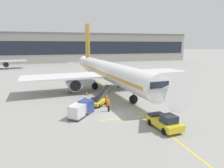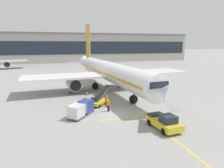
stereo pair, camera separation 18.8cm
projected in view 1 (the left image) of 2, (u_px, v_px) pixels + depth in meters
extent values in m
plane|color=gray|center=(114.00, 114.00, 27.23)|extent=(600.00, 600.00, 0.00)
cylinder|color=white|center=(111.00, 72.00, 40.98)|extent=(6.63, 34.90, 3.85)
cube|color=gold|center=(111.00, 72.00, 40.98)|extent=(6.56, 33.52, 0.46)
cone|color=white|center=(169.00, 93.00, 23.32)|extent=(3.96, 4.13, 3.66)
cone|color=white|center=(87.00, 62.00, 59.65)|extent=(3.76, 6.41, 3.27)
cube|color=white|center=(66.00, 77.00, 38.73)|extent=(16.99, 8.24, 0.36)
cylinder|color=#93969E|center=(73.00, 84.00, 38.83)|extent=(2.74, 4.69, 2.39)
cylinder|color=black|center=(76.00, 86.00, 36.72)|extent=(2.03, 0.28, 2.03)
cube|color=white|center=(147.00, 72.00, 45.05)|extent=(16.99, 8.24, 0.36)
cylinder|color=#93969E|center=(143.00, 79.00, 44.22)|extent=(2.74, 4.69, 2.39)
cylinder|color=black|center=(148.00, 81.00, 42.11)|extent=(2.03, 0.28, 2.03)
cube|color=gold|center=(87.00, 43.00, 57.12)|extent=(0.61, 4.17, 10.41)
cube|color=white|center=(88.00, 62.00, 57.90)|extent=(11.40, 3.67, 0.20)
cube|color=#1E2633|center=(156.00, 84.00, 25.68)|extent=(2.83, 1.94, 0.85)
cylinder|color=#47474C|center=(134.00, 96.00, 31.94)|extent=(0.22, 0.22, 1.16)
sphere|color=black|center=(134.00, 99.00, 32.05)|extent=(1.42, 1.42, 1.42)
cylinder|color=#47474C|center=(95.00, 83.00, 42.05)|extent=(0.22, 0.22, 1.16)
sphere|color=black|center=(95.00, 86.00, 42.16)|extent=(1.42, 1.42, 1.42)
cylinder|color=#47474C|center=(120.00, 82.00, 44.07)|extent=(0.22, 0.22, 1.16)
sphere|color=black|center=(120.00, 84.00, 44.19)|extent=(1.42, 1.42, 1.42)
cube|color=gold|center=(98.00, 102.00, 31.18)|extent=(3.43, 3.62, 0.44)
cube|color=black|center=(93.00, 100.00, 30.38)|extent=(0.82, 0.82, 0.70)
cylinder|color=#333338|center=(96.00, 98.00, 30.98)|extent=(0.08, 0.08, 0.80)
cube|color=gold|center=(102.00, 94.00, 32.11)|extent=(3.92, 4.36, 1.84)
cube|color=black|center=(102.00, 93.00, 32.09)|extent=(3.73, 4.16, 1.69)
cube|color=#333338|center=(105.00, 93.00, 31.90)|extent=(3.24, 3.75, 1.88)
cube|color=#333338|center=(100.00, 93.00, 32.26)|extent=(3.24, 3.75, 1.88)
cylinder|color=black|center=(106.00, 102.00, 31.99)|extent=(0.52, 0.56, 0.56)
cylinder|color=black|center=(98.00, 101.00, 32.58)|extent=(0.52, 0.56, 0.56)
cylinder|color=black|center=(99.00, 106.00, 29.86)|extent=(0.52, 0.56, 0.56)
cylinder|color=black|center=(90.00, 105.00, 30.46)|extent=(0.52, 0.56, 0.56)
cube|color=#515156|center=(86.00, 111.00, 27.72)|extent=(2.50, 2.56, 0.12)
cylinder|color=#4C4C51|center=(81.00, 115.00, 26.50)|extent=(0.49, 0.59, 0.07)
cube|color=navy|center=(86.00, 106.00, 27.56)|extent=(2.36, 2.42, 1.50)
cube|color=navy|center=(83.00, 102.00, 27.61)|extent=(1.80, 1.96, 0.74)
cube|color=silver|center=(82.00, 108.00, 26.69)|extent=(1.14, 0.93, 1.38)
sphere|color=black|center=(79.00, 113.00, 27.26)|extent=(0.30, 0.30, 0.30)
sphere|color=black|center=(88.00, 114.00, 26.75)|extent=(0.30, 0.30, 0.30)
sphere|color=black|center=(85.00, 110.00, 28.71)|extent=(0.30, 0.30, 0.30)
sphere|color=black|center=(93.00, 111.00, 28.20)|extent=(0.30, 0.30, 0.30)
cube|color=#515156|center=(77.00, 117.00, 25.50)|extent=(2.50, 2.56, 0.12)
cylinder|color=#4C4C51|center=(71.00, 121.00, 24.28)|extent=(0.49, 0.59, 0.07)
cube|color=silver|center=(77.00, 111.00, 25.34)|extent=(2.36, 2.42, 1.50)
cube|color=silver|center=(74.00, 107.00, 25.39)|extent=(1.80, 1.96, 0.74)
cube|color=silver|center=(72.00, 114.00, 24.47)|extent=(1.14, 0.93, 1.38)
sphere|color=black|center=(69.00, 119.00, 25.04)|extent=(0.30, 0.30, 0.30)
sphere|color=black|center=(78.00, 121.00, 24.53)|extent=(0.30, 0.30, 0.30)
sphere|color=black|center=(76.00, 115.00, 26.49)|extent=(0.30, 0.30, 0.30)
sphere|color=black|center=(85.00, 116.00, 25.98)|extent=(0.30, 0.30, 0.30)
cube|color=gold|center=(164.00, 123.00, 22.49)|extent=(2.53, 4.59, 0.70)
cube|color=#1E2633|center=(169.00, 119.00, 21.64)|extent=(1.62, 1.68, 0.80)
cube|color=#28282D|center=(156.00, 114.00, 23.90)|extent=(1.87, 1.14, 0.24)
cylinder|color=black|center=(163.00, 120.00, 24.13)|extent=(0.36, 0.78, 0.76)
cylinder|color=black|center=(150.00, 122.00, 23.45)|extent=(0.36, 0.78, 0.76)
cylinder|color=black|center=(179.00, 129.00, 21.65)|extent=(0.36, 0.78, 0.76)
cylinder|color=black|center=(165.00, 131.00, 20.97)|extent=(0.36, 0.78, 0.76)
cylinder|color=#333847|center=(106.00, 104.00, 30.38)|extent=(0.15, 0.15, 0.86)
cylinder|color=#333847|center=(107.00, 104.00, 30.49)|extent=(0.15, 0.15, 0.86)
cube|color=orange|center=(107.00, 99.00, 30.29)|extent=(0.44, 0.36, 0.58)
cube|color=white|center=(106.00, 99.00, 30.39)|extent=(0.32, 0.14, 0.08)
sphere|color=#9E7051|center=(107.00, 97.00, 30.21)|extent=(0.21, 0.21, 0.21)
sphere|color=yellow|center=(107.00, 96.00, 30.20)|extent=(0.23, 0.23, 0.23)
cylinder|color=orange|center=(105.00, 100.00, 30.16)|extent=(0.09, 0.09, 0.56)
cylinder|color=orange|center=(108.00, 99.00, 30.44)|extent=(0.09, 0.09, 0.56)
cylinder|color=black|center=(108.00, 108.00, 28.30)|extent=(0.15, 0.15, 0.86)
cylinder|color=black|center=(109.00, 109.00, 28.21)|extent=(0.15, 0.15, 0.86)
cube|color=orange|center=(109.00, 104.00, 28.11)|extent=(0.43, 0.44, 0.58)
cube|color=white|center=(109.00, 103.00, 28.22)|extent=(0.24, 0.26, 0.08)
sphere|color=#9E7051|center=(109.00, 101.00, 28.03)|extent=(0.21, 0.21, 0.21)
sphere|color=yellow|center=(109.00, 100.00, 28.02)|extent=(0.23, 0.23, 0.23)
cylinder|color=orange|center=(107.00, 104.00, 28.25)|extent=(0.09, 0.09, 0.56)
cylinder|color=orange|center=(110.00, 104.00, 28.00)|extent=(0.09, 0.09, 0.56)
cylinder|color=#333847|center=(85.00, 105.00, 29.86)|extent=(0.15, 0.15, 0.86)
cylinder|color=#333847|center=(84.00, 105.00, 29.87)|extent=(0.15, 0.15, 0.86)
cube|color=orange|center=(85.00, 100.00, 29.72)|extent=(0.44, 0.35, 0.58)
cube|color=white|center=(85.00, 101.00, 29.60)|extent=(0.33, 0.12, 0.08)
sphere|color=brown|center=(85.00, 98.00, 29.64)|extent=(0.21, 0.21, 0.21)
sphere|color=yellow|center=(85.00, 97.00, 29.63)|extent=(0.23, 0.23, 0.23)
cylinder|color=orange|center=(86.00, 101.00, 29.72)|extent=(0.09, 0.09, 0.56)
cylinder|color=orange|center=(83.00, 101.00, 29.74)|extent=(0.09, 0.09, 0.56)
cube|color=black|center=(69.00, 93.00, 39.23)|extent=(0.71, 0.71, 0.05)
cone|color=orange|center=(69.00, 91.00, 39.15)|extent=(0.57, 0.57, 0.75)
cylinder|color=white|center=(69.00, 90.00, 39.14)|extent=(0.31, 0.31, 0.09)
cube|color=black|center=(87.00, 95.00, 37.71)|extent=(0.62, 0.62, 0.05)
cone|color=orange|center=(87.00, 93.00, 37.64)|extent=(0.49, 0.49, 0.65)
cylinder|color=white|center=(87.00, 93.00, 37.63)|extent=(0.27, 0.27, 0.08)
cube|color=yellow|center=(111.00, 90.00, 41.75)|extent=(0.20, 110.00, 0.01)
cube|color=yellow|center=(144.00, 116.00, 26.53)|extent=(12.00, 0.20, 0.01)
cube|color=#A8A399|center=(87.00, 48.00, 112.21)|extent=(111.73, 20.18, 14.33)
cube|color=#1E2633|center=(90.00, 48.00, 102.60)|extent=(108.38, 0.10, 6.45)
cube|color=slate|center=(87.00, 34.00, 108.85)|extent=(110.61, 17.15, 0.70)
cube|color=silver|center=(8.00, 61.00, 77.05)|extent=(13.95, 8.62, 0.36)
cylinder|color=#93969E|center=(6.00, 64.00, 76.36)|extent=(2.96, 3.98, 2.12)
cylinder|color=black|center=(6.00, 65.00, 74.83)|extent=(1.77, 0.58, 1.80)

